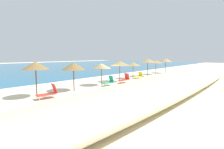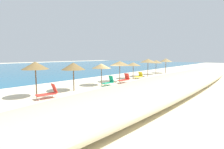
% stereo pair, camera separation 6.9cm
% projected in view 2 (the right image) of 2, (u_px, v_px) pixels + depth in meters
% --- Properties ---
extents(ground_plane, '(160.00, 160.00, 0.00)m').
position_uv_depth(ground_plane, '(110.00, 84.00, 19.93)').
color(ground_plane, beige).
extents(sea_water, '(160.00, 64.15, 0.01)m').
position_uv_depth(sea_water, '(3.00, 68.00, 45.16)').
color(sea_water, '#1E6B93').
rests_on(sea_water, ground_plane).
extents(dune_ridge, '(47.47, 4.99, 1.69)m').
position_uv_depth(dune_ridge, '(180.00, 82.00, 16.36)').
color(dune_ridge, beige).
rests_on(dune_ridge, ground_plane).
extents(beach_umbrella_2, '(2.11, 2.11, 2.93)m').
position_uv_depth(beach_umbrella_2, '(35.00, 66.00, 13.48)').
color(beach_umbrella_2, brown).
rests_on(beach_umbrella_2, ground_plane).
extents(beach_umbrella_3, '(2.31, 2.31, 2.75)m').
position_uv_depth(beach_umbrella_3, '(73.00, 66.00, 16.08)').
color(beach_umbrella_3, brown).
rests_on(beach_umbrella_3, ground_plane).
extents(beach_umbrella_4, '(2.21, 2.21, 2.51)m').
position_uv_depth(beach_umbrella_4, '(101.00, 66.00, 19.11)').
color(beach_umbrella_4, brown).
rests_on(beach_umbrella_4, ground_plane).
extents(beach_umbrella_5, '(2.62, 2.62, 2.72)m').
position_uv_depth(beach_umbrella_5, '(120.00, 63.00, 21.69)').
color(beach_umbrella_5, brown).
rests_on(beach_umbrella_5, ground_plane).
extents(beach_umbrella_6, '(2.27, 2.27, 2.42)m').
position_uv_depth(beach_umbrella_6, '(133.00, 64.00, 24.84)').
color(beach_umbrella_6, brown).
rests_on(beach_umbrella_6, ground_plane).
extents(beach_umbrella_7, '(2.68, 2.68, 2.92)m').
position_uv_depth(beach_umbrella_7, '(148.00, 61.00, 27.38)').
color(beach_umbrella_7, brown).
rests_on(beach_umbrella_7, ground_plane).
extents(beach_umbrella_8, '(2.26, 2.26, 2.63)m').
position_uv_depth(beach_umbrella_8, '(156.00, 62.00, 30.56)').
color(beach_umbrella_8, brown).
rests_on(beach_umbrella_8, ground_plane).
extents(beach_umbrella_9, '(2.45, 2.45, 2.91)m').
position_uv_depth(beach_umbrella_9, '(166.00, 60.00, 32.79)').
color(beach_umbrella_9, brown).
rests_on(beach_umbrella_9, ground_plane).
extents(lounge_chair_0, '(1.67, 0.90, 1.14)m').
position_uv_depth(lounge_chair_0, '(49.00, 92.00, 13.37)').
color(lounge_chair_0, red).
rests_on(lounge_chair_0, ground_plane).
extents(lounge_chair_1, '(1.70, 0.68, 1.18)m').
position_uv_depth(lounge_chair_1, '(124.00, 79.00, 21.06)').
color(lounge_chair_1, red).
rests_on(lounge_chair_1, ground_plane).
extents(lounge_chair_2, '(1.58, 0.77, 0.96)m').
position_uv_depth(lounge_chair_2, '(139.00, 76.00, 25.23)').
color(lounge_chair_2, yellow).
rests_on(lounge_chair_2, ground_plane).
extents(lounge_chair_3, '(1.50, 0.59, 1.11)m').
position_uv_depth(lounge_chair_3, '(109.00, 82.00, 19.18)').
color(lounge_chair_3, '#199972').
rests_on(lounge_chair_3, ground_plane).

